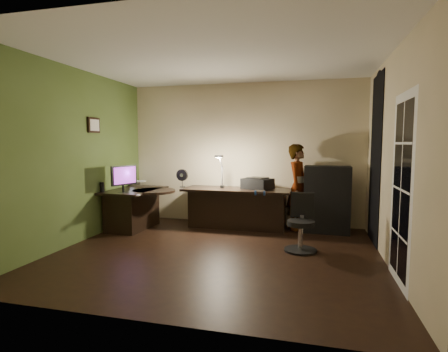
% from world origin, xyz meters
% --- Properties ---
extents(floor, '(4.50, 4.00, 0.01)m').
position_xyz_m(floor, '(0.00, 0.00, -0.01)').
color(floor, black).
rests_on(floor, ground).
extents(ceiling, '(4.50, 4.00, 0.01)m').
position_xyz_m(ceiling, '(0.00, 0.00, 2.71)').
color(ceiling, silver).
rests_on(ceiling, floor).
extents(wall_back, '(4.50, 0.01, 2.70)m').
position_xyz_m(wall_back, '(0.00, 2.00, 1.35)').
color(wall_back, '#C8B78F').
rests_on(wall_back, floor).
extents(wall_front, '(4.50, 0.01, 2.70)m').
position_xyz_m(wall_front, '(0.00, -2.00, 1.35)').
color(wall_front, '#C8B78F').
rests_on(wall_front, floor).
extents(wall_left, '(0.01, 4.00, 2.70)m').
position_xyz_m(wall_left, '(-2.25, 0.00, 1.35)').
color(wall_left, '#C8B78F').
rests_on(wall_left, floor).
extents(wall_right, '(0.01, 4.00, 2.70)m').
position_xyz_m(wall_right, '(2.25, 0.00, 1.35)').
color(wall_right, '#C8B78F').
rests_on(wall_right, floor).
extents(green_wall_overlay, '(0.00, 4.00, 2.70)m').
position_xyz_m(green_wall_overlay, '(-2.24, 0.00, 1.35)').
color(green_wall_overlay, '#4E682E').
rests_on(green_wall_overlay, floor).
extents(arched_doorway, '(0.01, 0.90, 2.60)m').
position_xyz_m(arched_doorway, '(2.24, 1.15, 1.30)').
color(arched_doorway, black).
rests_on(arched_doorway, floor).
extents(french_door, '(0.02, 0.92, 2.10)m').
position_xyz_m(french_door, '(2.24, -0.55, 1.05)').
color(french_door, white).
rests_on(french_door, floor).
extents(framed_picture, '(0.04, 0.30, 0.25)m').
position_xyz_m(framed_picture, '(-2.22, 0.45, 1.85)').
color(framed_picture, black).
rests_on(framed_picture, wall_left).
extents(desk_left, '(0.82, 1.28, 0.72)m').
position_xyz_m(desk_left, '(-1.83, 1.05, 0.36)').
color(desk_left, black).
rests_on(desk_left, floor).
extents(desk_right, '(1.96, 0.71, 0.73)m').
position_xyz_m(desk_right, '(-0.03, 1.50, 0.37)').
color(desk_right, black).
rests_on(desk_right, floor).
extents(cabinet, '(0.79, 0.41, 1.16)m').
position_xyz_m(cabinet, '(1.56, 1.60, 0.58)').
color(cabinet, black).
rests_on(cabinet, floor).
extents(laptop_stand, '(0.26, 0.23, 0.09)m').
position_xyz_m(laptop_stand, '(-2.11, 1.63, 0.75)').
color(laptop_stand, silver).
rests_on(laptop_stand, desk_left).
extents(laptop, '(0.35, 0.34, 0.21)m').
position_xyz_m(laptop, '(-2.07, 1.63, 0.90)').
color(laptop, silver).
rests_on(laptop, laptop_stand).
extents(monitor, '(0.28, 0.52, 0.34)m').
position_xyz_m(monitor, '(-1.82, 0.65, 0.88)').
color(monitor, black).
rests_on(monitor, desk_left).
extents(mouse, '(0.08, 0.11, 0.04)m').
position_xyz_m(mouse, '(-1.40, 0.38, 0.72)').
color(mouse, silver).
rests_on(mouse, desk_left).
extents(phone, '(0.11, 0.15, 0.01)m').
position_xyz_m(phone, '(-1.68, 1.43, 0.71)').
color(phone, black).
rests_on(phone, desk_left).
extents(pen, '(0.02, 0.15, 0.01)m').
position_xyz_m(pen, '(-2.00, 0.70, 0.71)').
color(pen, black).
rests_on(pen, desk_left).
extents(speaker, '(0.08, 0.08, 0.18)m').
position_xyz_m(speaker, '(-2.19, 0.60, 0.80)').
color(speaker, black).
rests_on(speaker, desk_left).
extents(notepad, '(0.19, 0.23, 0.01)m').
position_xyz_m(notepad, '(-1.61, 0.86, 0.71)').
color(notepad, silver).
rests_on(notepad, desk_left).
extents(desk_fan, '(0.23, 0.14, 0.34)m').
position_xyz_m(desk_fan, '(-1.09, 1.54, 0.89)').
color(desk_fan, black).
rests_on(desk_fan, desk_right).
extents(headphones, '(0.18, 0.08, 0.09)m').
position_xyz_m(headphones, '(0.49, 0.88, 0.77)').
color(headphones, navy).
rests_on(headphones, desk_right).
extents(printer, '(0.61, 0.55, 0.22)m').
position_xyz_m(printer, '(0.34, 1.56, 0.83)').
color(printer, black).
rests_on(printer, desk_right).
extents(desk_lamp, '(0.26, 0.34, 0.66)m').
position_xyz_m(desk_lamp, '(-0.30, 1.52, 1.05)').
color(desk_lamp, black).
rests_on(desk_lamp, desk_right).
extents(office_chair, '(0.49, 0.49, 0.83)m').
position_xyz_m(office_chair, '(1.16, 0.38, 0.42)').
color(office_chair, black).
rests_on(office_chair, floor).
extents(person, '(0.49, 0.62, 1.54)m').
position_xyz_m(person, '(1.06, 1.70, 0.77)').
color(person, '#D8A88C').
rests_on(person, floor).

